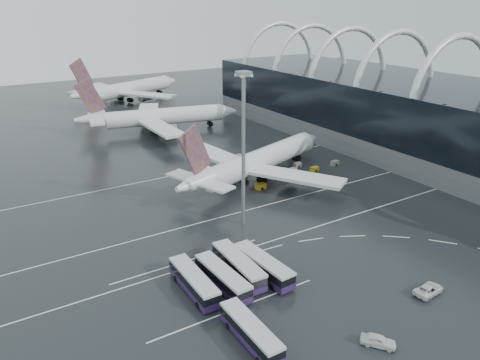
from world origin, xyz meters
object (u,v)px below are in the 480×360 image
airliner_main (255,163)px  floodlight_mast (244,132)px  airliner_gate_c (126,90)px  van_curve_b (378,341)px  gse_cart_belly_d (335,163)px  bus_row_near_a (194,282)px  bus_row_near_c (239,266)px  gse_cart_belly_b (297,165)px  airliner_gate_b (157,117)px  gse_cart_belly_a (315,169)px  gse_cart_belly_e (255,165)px  gse_cart_belly_c (261,186)px  bus_row_near_d (263,265)px  van_curve_a (429,289)px  bus_row_near_b (223,278)px  bus_row_far_a (251,332)px

airliner_main → floodlight_mast: (-15.69, -19.09, 14.50)m
airliner_main → airliner_gate_c: (5.68, 110.56, 0.57)m
van_curve_b → gse_cart_belly_d: (44.66, 56.44, -0.17)m
bus_row_near_a → van_curve_b: 28.07m
bus_row_near_c → van_curve_b: size_ratio=2.93×
floodlight_mast → gse_cart_belly_b: floodlight_mast is taller
bus_row_near_c → bus_row_near_a: bearing=94.0°
airliner_gate_c → bus_row_near_c: (-32.16, -145.17, -3.43)m
airliner_gate_b → airliner_gate_c: airliner_gate_c is taller
bus_row_near_a → van_curve_b: size_ratio=2.81×
gse_cart_belly_a → airliner_gate_b: bearing=108.2°
bus_row_near_c → gse_cart_belly_b: size_ratio=5.91×
bus_row_near_c → gse_cart_belly_e: (31.61, 42.58, -1.12)m
floodlight_mast → gse_cart_belly_c: size_ratio=12.15×
bus_row_near_c → airliner_gate_b: bearing=-12.0°
bus_row_near_c → gse_cart_belly_b: (41.63, 36.68, -1.19)m
bus_row_near_d → gse_cart_belly_b: 54.40m
van_curve_a → gse_cart_belly_c: 49.14m
bus_row_near_a → gse_cart_belly_a: (51.71, 31.93, -1.14)m
airliner_main → bus_row_near_b: size_ratio=4.17×
gse_cart_belly_a → gse_cart_belly_b: 5.27m
van_curve_a → bus_row_near_c: bearing=43.6°
bus_row_near_d → gse_cart_belly_e: (28.17, 44.63, -1.10)m
van_curve_a → gse_cart_belly_e: bearing=-12.9°
van_curve_b → bus_row_near_c: bearing=67.2°
gse_cart_belly_c → gse_cart_belly_e: gse_cart_belly_e is taller
airliner_gate_c → bus_row_near_c: bearing=-123.7°
van_curve_a → gse_cart_belly_b: 59.93m
airliner_gate_c → bus_row_near_d: bearing=-122.3°
van_curve_b → van_curve_a: bearing=-23.9°
gse_cart_belly_b → gse_cart_belly_e: bearing=149.5°
airliner_gate_c → bus_row_far_a: size_ratio=4.67×
bus_row_near_a → gse_cart_belly_b: bearing=-52.0°
floodlight_mast → gse_cart_belly_e: 38.83m
airliner_gate_b → bus_row_near_a: size_ratio=4.28×
airliner_gate_b → van_curve_a: size_ratio=10.12×
bus_row_far_a → gse_cart_belly_e: bus_row_far_a is taller
van_curve_a → airliner_gate_c: bearing=-7.7°
gse_cart_belly_a → gse_cart_belly_b: size_ratio=0.97×
van_curve_b → gse_cart_belly_e: (24.97, 66.54, -0.10)m
gse_cart_belly_b → gse_cart_belly_d: 10.55m
airliner_gate_c → floodlight_mast: floodlight_mast is taller
airliner_gate_b → gse_cart_belly_b: (17.68, -54.53, -4.21)m
gse_cart_belly_c → gse_cart_belly_d: size_ratio=1.11×
airliner_main → gse_cart_belly_b: 15.82m
van_curve_b → airliner_gate_b: bearing=43.1°
airliner_gate_c → van_curve_b: 171.10m
gse_cart_belly_c → van_curve_a: bearing=-92.6°
airliner_gate_c → gse_cart_belly_d: size_ratio=25.20×
airliner_gate_b → airliner_gate_c: size_ratio=0.97×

